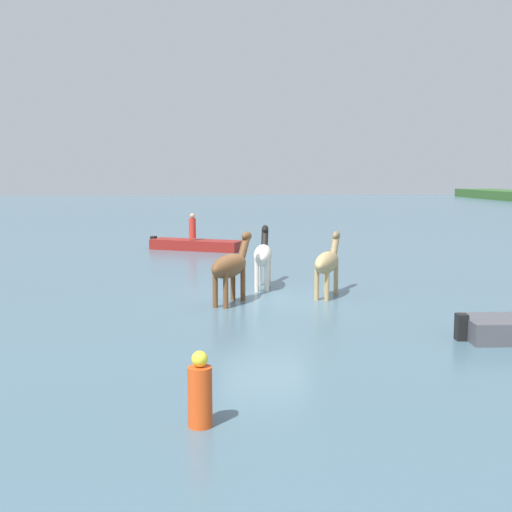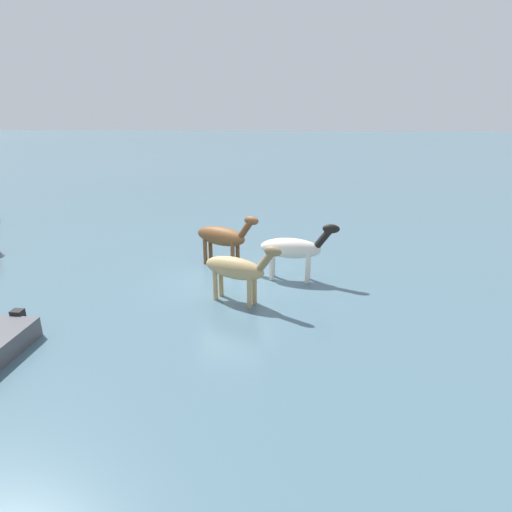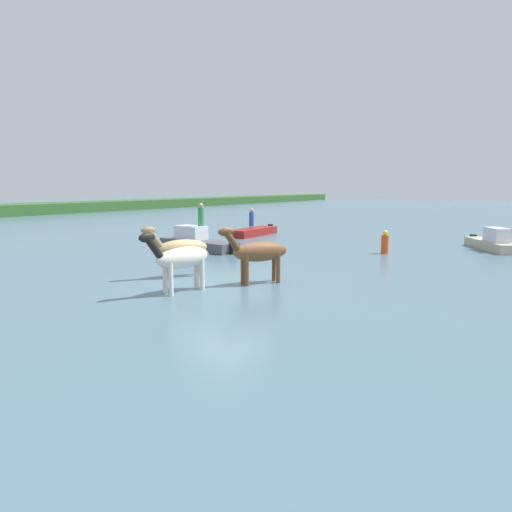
{
  "view_description": "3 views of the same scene",
  "coord_description": "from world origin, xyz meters",
  "px_view_note": "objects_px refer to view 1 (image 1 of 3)",
  "views": [
    {
      "loc": [
        18.82,
        -2.07,
        3.71
      ],
      "look_at": [
        -0.82,
        -0.2,
        1.18
      ],
      "focal_mm": 45.99,
      "sensor_mm": 36.0,
      "label": 1
    },
    {
      "loc": [
        -1.3,
        12.96,
        5.39
      ],
      "look_at": [
        -0.72,
        0.43,
        0.91
      ],
      "focal_mm": 29.58,
      "sensor_mm": 36.0,
      "label": 2
    },
    {
      "loc": [
        -11.52,
        -9.85,
        3.3
      ],
      "look_at": [
        0.73,
        -0.78,
        0.89
      ],
      "focal_mm": 31.66,
      "sensor_mm": 36.0,
      "label": 3
    }
  ],
  "objects_px": {
    "buoy_channel_marker": "(200,393)",
    "horse_rear_stallion": "(231,266)",
    "person_spotter_bow": "(192,227)",
    "horse_gray_outer": "(327,262)",
    "horse_dark_mare": "(263,255)",
    "boat_tender_starboard": "(196,246)"
  },
  "relations": [
    {
      "from": "buoy_channel_marker",
      "to": "horse_rear_stallion",
      "type": "bearing_deg",
      "value": 173.93
    },
    {
      "from": "horse_rear_stallion",
      "to": "person_spotter_bow",
      "type": "xyz_separation_m",
      "value": [
        -13.0,
        -1.09,
        0.05
      ]
    },
    {
      "from": "horse_gray_outer",
      "to": "buoy_channel_marker",
      "type": "bearing_deg",
      "value": -176.2
    },
    {
      "from": "horse_dark_mare",
      "to": "boat_tender_starboard",
      "type": "height_order",
      "value": "horse_dark_mare"
    },
    {
      "from": "person_spotter_bow",
      "to": "buoy_channel_marker",
      "type": "bearing_deg",
      "value": 0.34
    },
    {
      "from": "horse_rear_stallion",
      "to": "horse_dark_mare",
      "type": "distance_m",
      "value": 2.68
    },
    {
      "from": "horse_gray_outer",
      "to": "boat_tender_starboard",
      "type": "xyz_separation_m",
      "value": [
        -12.37,
        -3.87,
        -0.87
      ]
    },
    {
      "from": "horse_rear_stallion",
      "to": "boat_tender_starboard",
      "type": "bearing_deg",
      "value": 31.85
    },
    {
      "from": "horse_rear_stallion",
      "to": "buoy_channel_marker",
      "type": "relative_size",
      "value": 2.11
    },
    {
      "from": "person_spotter_bow",
      "to": "buoy_channel_marker",
      "type": "relative_size",
      "value": 1.04
    },
    {
      "from": "horse_rear_stallion",
      "to": "buoy_channel_marker",
      "type": "bearing_deg",
      "value": -158.31
    },
    {
      "from": "person_spotter_bow",
      "to": "horse_gray_outer",
      "type": "bearing_deg",
      "value": 18.21
    },
    {
      "from": "boat_tender_starboard",
      "to": "horse_rear_stallion",
      "type": "bearing_deg",
      "value": -59.88
    },
    {
      "from": "horse_gray_outer",
      "to": "buoy_channel_marker",
      "type": "xyz_separation_m",
      "value": [
        9.81,
        -3.9,
        -0.53
      ]
    },
    {
      "from": "horse_gray_outer",
      "to": "person_spotter_bow",
      "type": "distance_m",
      "value": 12.9
    },
    {
      "from": "horse_dark_mare",
      "to": "person_spotter_bow",
      "type": "xyz_separation_m",
      "value": [
        -10.6,
        -2.27,
        0.06
      ]
    },
    {
      "from": "boat_tender_starboard",
      "to": "person_spotter_bow",
      "type": "distance_m",
      "value": 0.98
    },
    {
      "from": "horse_gray_outer",
      "to": "buoy_channel_marker",
      "type": "height_order",
      "value": "horse_gray_outer"
    },
    {
      "from": "horse_rear_stallion",
      "to": "boat_tender_starboard",
      "type": "relative_size",
      "value": 0.53
    },
    {
      "from": "boat_tender_starboard",
      "to": "buoy_channel_marker",
      "type": "distance_m",
      "value": 22.18
    },
    {
      "from": "horse_gray_outer",
      "to": "boat_tender_starboard",
      "type": "bearing_deg",
      "value": 42.89
    },
    {
      "from": "horse_rear_stallion",
      "to": "horse_dark_mare",
      "type": "height_order",
      "value": "horse_rear_stallion"
    }
  ]
}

